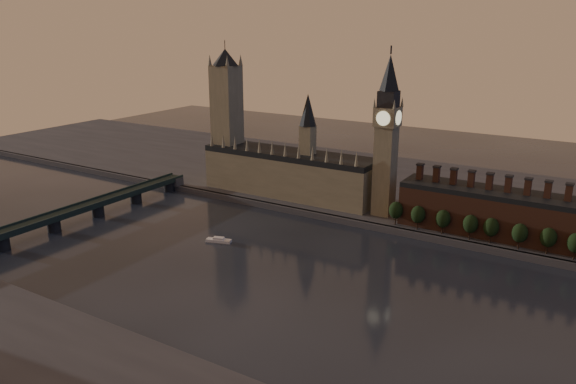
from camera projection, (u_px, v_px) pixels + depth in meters
name	position (u px, v px, depth m)	size (l,w,h in m)	color
ground	(280.00, 278.00, 283.98)	(900.00, 900.00, 0.00)	black
north_bank	(405.00, 189.00, 428.35)	(900.00, 182.00, 4.00)	#46464B
palace_of_westminster	(290.00, 171.00, 403.67)	(130.00, 30.30, 74.00)	gray
victoria_tower	(227.00, 113.00, 420.85)	(24.00, 24.00, 108.00)	gray
big_ben	(387.00, 134.00, 352.03)	(15.00, 15.00, 107.00)	gray
chimney_block	(496.00, 212.00, 328.12)	(110.00, 25.00, 37.00)	brown
embankment_tree_0	(396.00, 210.00, 345.26)	(8.60, 8.60, 14.88)	black
embankment_tree_1	(418.00, 214.00, 337.52)	(8.60, 8.60, 14.88)	black
embankment_tree_2	(443.00, 219.00, 330.11)	(8.60, 8.60, 14.88)	black
embankment_tree_3	(470.00, 224.00, 321.67)	(8.60, 8.60, 14.88)	black
embankment_tree_4	(491.00, 227.00, 316.53)	(8.60, 8.60, 14.88)	black
embankment_tree_5	(520.00, 233.00, 307.78)	(8.60, 8.60, 14.88)	black
embankment_tree_6	(548.00, 237.00, 301.43)	(8.60, 8.60, 14.88)	black
embankment_tree_7	(576.00, 243.00, 293.82)	(8.60, 8.60, 14.88)	black
westminster_bridge	(73.00, 214.00, 357.61)	(14.00, 200.00, 11.55)	#1C2C29
river_boat	(219.00, 240.00, 330.90)	(15.52, 8.56, 2.99)	silver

